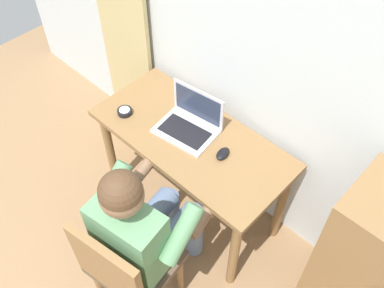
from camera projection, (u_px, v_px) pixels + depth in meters
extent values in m
cube|color=silver|center=(270.00, 53.00, 2.16)|extent=(4.80, 0.05, 2.50)
cube|color=olive|center=(191.00, 139.00, 2.49)|extent=(1.20, 0.56, 0.03)
cylinder|color=olive|center=(110.00, 151.00, 2.91)|extent=(0.06, 0.06, 0.70)
cylinder|color=olive|center=(234.00, 254.00, 2.42)|extent=(0.06, 0.06, 0.70)
cylinder|color=olive|center=(158.00, 117.00, 3.12)|extent=(0.06, 0.06, 0.70)
cylinder|color=olive|center=(281.00, 204.00, 2.63)|extent=(0.06, 0.06, 0.70)
cube|color=olive|center=(383.00, 279.00, 2.12)|extent=(0.63, 0.40, 1.10)
cube|color=brown|center=(136.00, 262.00, 2.31)|extent=(0.48, 0.46, 0.05)
cube|color=olive|center=(107.00, 269.00, 2.04)|extent=(0.42, 0.10, 0.42)
cylinder|color=olive|center=(180.00, 273.00, 2.51)|extent=(0.04, 0.04, 0.40)
cylinder|color=olive|center=(135.00, 243.00, 2.63)|extent=(0.04, 0.04, 0.40)
cylinder|color=olive|center=(99.00, 285.00, 2.46)|extent=(0.04, 0.04, 0.40)
cylinder|color=#6B84AD|center=(174.00, 236.00, 2.36)|extent=(0.20, 0.42, 0.14)
cylinder|color=#6B84AD|center=(148.00, 220.00, 2.43)|extent=(0.20, 0.42, 0.14)
cylinder|color=#6B84AD|center=(195.00, 231.00, 2.65)|extent=(0.11, 0.11, 0.47)
cylinder|color=#6B84AD|center=(171.00, 216.00, 2.71)|extent=(0.11, 0.11, 0.47)
cube|color=#609366|center=(130.00, 239.00, 2.10)|extent=(0.39, 0.25, 0.46)
cylinder|color=#609366|center=(182.00, 234.00, 2.02)|extent=(0.13, 0.31, 0.25)
cylinder|color=#609366|center=(111.00, 189.00, 2.18)|extent=(0.13, 0.31, 0.25)
cylinder|color=#846047|center=(205.00, 215.00, 2.21)|extent=(0.11, 0.28, 0.11)
cylinder|color=#846047|center=(138.00, 176.00, 2.37)|extent=(0.11, 0.28, 0.11)
sphere|color=#846047|center=(122.00, 196.00, 1.83)|extent=(0.20, 0.20, 0.20)
sphere|color=#513823|center=(121.00, 192.00, 1.80)|extent=(0.20, 0.20, 0.20)
cube|color=silver|center=(186.00, 131.00, 2.49)|extent=(0.37, 0.28, 0.02)
cube|color=black|center=(185.00, 131.00, 2.48)|extent=(0.30, 0.19, 0.00)
cube|color=silver|center=(198.00, 104.00, 2.46)|extent=(0.34, 0.06, 0.22)
cube|color=#2D3851|center=(198.00, 105.00, 2.46)|extent=(0.30, 0.04, 0.18)
ellipsoid|color=black|center=(223.00, 154.00, 2.37)|extent=(0.07, 0.11, 0.03)
cylinder|color=black|center=(125.00, 112.00, 2.59)|extent=(0.09, 0.09, 0.03)
cylinder|color=silver|center=(124.00, 110.00, 2.58)|extent=(0.06, 0.06, 0.00)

